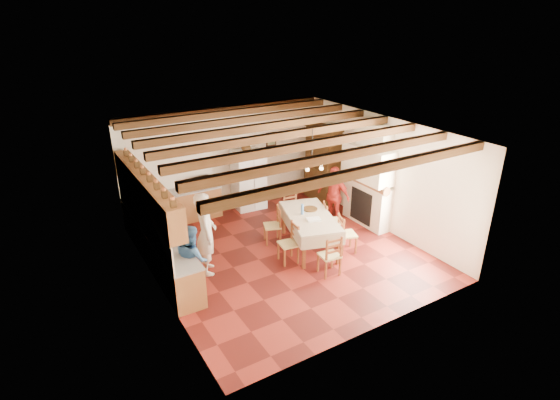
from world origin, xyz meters
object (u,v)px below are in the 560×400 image
object	(u,v)px
chair_right_far	(331,220)
chair_end_far	(293,210)
chair_end_near	(329,254)
person_man	(206,233)
person_woman_red	(333,196)
microwave	(203,182)
refrigerator	(249,180)
person_woman_blue	(192,259)
hutch	(322,164)
chair_left_far	(272,225)
chair_left_near	(288,243)
dining_table	(310,219)
chair_right_near	(347,233)

from	to	relation	value
chair_right_far	chair_end_far	world-z (taller)	same
chair_end_near	person_man	bearing A→B (deg)	-26.93
person_woman_red	microwave	bearing A→B (deg)	-149.92
person_woman_red	refrigerator	bearing A→B (deg)	-167.01
person_woman_blue	chair_end_near	bearing A→B (deg)	-112.93
refrigerator	person_man	bearing A→B (deg)	-128.65
chair_right_far	chair_end_far	bearing A→B (deg)	48.36
hutch	person_woman_red	size ratio (longest dim) A/B	1.39
chair_right_far	person_woman_blue	size ratio (longest dim) A/B	0.64
chair_left_far	microwave	size ratio (longest dim) A/B	2.01
person_woman_blue	microwave	world-z (taller)	person_woman_blue
chair_left_far	person_man	bearing A→B (deg)	-57.46
chair_left_far	person_woman_red	bearing A→B (deg)	112.12
chair_right_far	person_man	bearing A→B (deg)	111.19
chair_left_near	person_woman_red	world-z (taller)	person_woman_red
dining_table	person_man	bearing A→B (deg)	173.68
hutch	chair_right_near	world-z (taller)	hutch
person_woman_red	chair_left_far	bearing A→B (deg)	-108.29
dining_table	microwave	bearing A→B (deg)	115.74
hutch	chair_end_near	distance (m)	4.30
hutch	chair_end_near	bearing A→B (deg)	-123.03
chair_left_near	microwave	world-z (taller)	microwave
hutch	chair_left_near	xyz separation A→B (m)	(-2.86, -2.63, -0.67)
chair_end_far	chair_right_far	bearing A→B (deg)	-62.04
chair_left_far	chair_right_near	world-z (taller)	same
person_man	person_woman_red	bearing A→B (deg)	-65.05
chair_right_far	refrigerator	bearing A→B (deg)	41.44
refrigerator	person_man	distance (m)	3.61
refrigerator	microwave	world-z (taller)	refrigerator
refrigerator	chair_end_far	xyz separation A→B (m)	(0.43, -1.75, -0.39)
chair_end_near	person_man	xyz separation A→B (m)	(-2.26, 1.47, 0.47)
hutch	chair_end_far	distance (m)	2.21
hutch	chair_end_far	world-z (taller)	hutch
hutch	chair_left_far	distance (m)	3.23
person_woman_red	microwave	world-z (taller)	person_woman_red
refrigerator	chair_end_near	bearing A→B (deg)	-88.74
chair_end_near	chair_left_near	bearing A→B (deg)	-54.59
chair_left_near	microwave	distance (m)	3.49
chair_end_near	chair_end_far	distance (m)	2.47
person_woman_blue	chair_left_far	bearing A→B (deg)	-72.93
chair_end_near	person_woman_red	world-z (taller)	person_woman_red
dining_table	person_man	distance (m)	2.57
chair_right_near	microwave	size ratio (longest dim) A/B	2.01
chair_left_far	dining_table	bearing A→B (deg)	62.15
hutch	microwave	size ratio (longest dim) A/B	4.80
chair_right_near	microwave	bearing A→B (deg)	48.66
dining_table	chair_end_near	size ratio (longest dim) A/B	2.31
chair_left_near	chair_end_near	size ratio (longest dim) A/B	1.00
chair_left_near	chair_end_far	world-z (taller)	same
chair_right_far	person_woman_red	xyz separation A→B (m)	(0.52, 0.62, 0.35)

